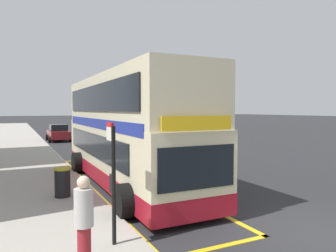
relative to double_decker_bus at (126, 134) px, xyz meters
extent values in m
plane|color=#28282B|center=(2.46, 24.75, -2.07)|extent=(260.00, 260.00, 0.00)
cube|color=#A39E93|center=(-4.54, 24.75, -2.00)|extent=(6.00, 76.00, 0.14)
cube|color=beige|center=(0.01, 0.01, -0.72)|extent=(2.51, 11.28, 2.30)
cube|color=beige|center=(0.01, 0.01, 1.38)|extent=(2.49, 11.06, 1.90)
cube|color=maroon|center=(0.01, 0.01, -1.57)|extent=(2.53, 11.30, 0.60)
cube|color=navy|center=(0.01, 0.01, 0.45)|extent=(2.54, 10.38, 0.36)
cube|color=black|center=(-1.27, 0.41, -0.42)|extent=(0.04, 9.03, 0.90)
cube|color=black|center=(-1.27, 0.01, 1.43)|extent=(0.04, 9.93, 1.00)
cube|color=black|center=(0.01, -5.65, -0.47)|extent=(2.21, 0.04, 1.10)
cube|color=yellow|center=(0.01, -5.65, 0.65)|extent=(2.01, 0.04, 0.36)
cylinder|color=black|center=(-1.34, -4.05, -1.57)|extent=(0.56, 1.00, 1.00)
cylinder|color=black|center=(1.35, -4.05, -1.57)|extent=(0.56, 1.00, 1.00)
cylinder|color=black|center=(-1.34, 3.11, -1.57)|extent=(0.56, 1.00, 1.00)
cylinder|color=black|center=(1.35, 3.11, -1.57)|extent=(0.56, 1.00, 1.00)
cube|color=gold|center=(-1.46, 0.09, -2.06)|extent=(0.16, 13.79, 0.01)
cube|color=gold|center=(1.27, 0.09, -2.06)|extent=(0.16, 13.79, 0.01)
cube|color=gold|center=(-0.10, -6.72, -2.06)|extent=(2.89, 0.16, 0.01)
cube|color=gold|center=(-0.10, 6.91, -2.06)|extent=(2.89, 0.16, 0.01)
cylinder|color=black|center=(-2.22, -5.86, -0.64)|extent=(0.09, 0.09, 2.56)
cube|color=silver|center=(-2.22, -5.61, 0.46)|extent=(0.05, 0.42, 0.30)
cube|color=red|center=(-2.22, -5.61, 0.66)|extent=(0.05, 0.42, 0.10)
cube|color=black|center=(-2.22, -5.76, -0.63)|extent=(0.06, 0.28, 0.40)
cube|color=maroon|center=(-0.24, 19.83, -1.41)|extent=(1.76, 4.20, 0.72)
cube|color=black|center=(-0.24, 19.73, -0.75)|extent=(1.52, 1.90, 0.60)
cylinder|color=black|center=(-1.17, 21.14, -1.77)|extent=(0.22, 0.60, 0.60)
cylinder|color=black|center=(0.70, 21.14, -1.77)|extent=(0.22, 0.60, 0.60)
cylinder|color=black|center=(-1.17, 18.53, -1.77)|extent=(0.22, 0.60, 0.60)
cylinder|color=black|center=(0.70, 18.53, -1.77)|extent=(0.22, 0.60, 0.60)
cylinder|color=maroon|center=(-3.05, -6.82, -1.50)|extent=(0.24, 0.24, 0.85)
cylinder|color=#B7B2AD|center=(-3.05, -6.82, -0.74)|extent=(0.34, 0.34, 0.67)
sphere|color=beige|center=(-3.05, -6.82, -0.28)|extent=(0.23, 0.23, 0.23)
cylinder|color=black|center=(-2.70, -1.44, -1.47)|extent=(0.51, 0.51, 0.90)
cylinder|color=#A5991E|center=(-2.70, -1.44, -0.98)|extent=(0.54, 0.54, 0.08)
camera|label=1|loc=(-4.13, -12.44, 0.99)|focal=34.03mm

